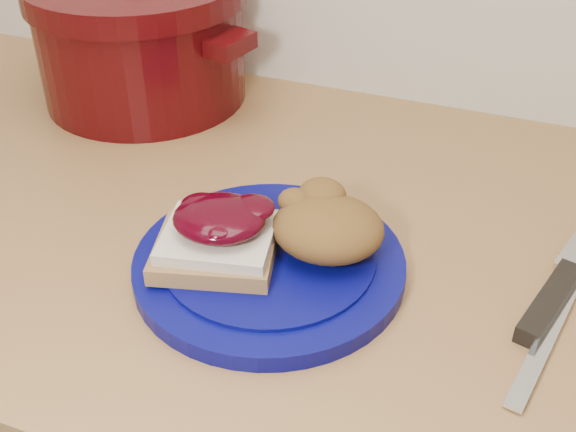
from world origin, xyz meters
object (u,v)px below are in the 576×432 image
(plate, at_px, (269,265))
(chef_knife, at_px, (566,278))
(butter_knife, at_px, (550,331))
(pepper_grinder, at_px, (138,53))
(dutch_oven, at_px, (141,38))

(plate, bearing_deg, chef_knife, 16.93)
(butter_knife, bearing_deg, pepper_grinder, 75.56)
(butter_knife, height_order, dutch_oven, dutch_oven)
(chef_knife, bearing_deg, butter_knife, -170.45)
(chef_knife, relative_size, dutch_oven, 0.88)
(butter_knife, bearing_deg, dutch_oven, 74.49)
(chef_knife, xyz_separation_m, pepper_grinder, (-0.52, 0.18, 0.06))
(plate, xyz_separation_m, pepper_grinder, (-0.28, 0.26, 0.06))
(plate, distance_m, pepper_grinder, 0.38)
(dutch_oven, bearing_deg, pepper_grinder, -83.17)
(butter_knife, height_order, pepper_grinder, pepper_grinder)
(butter_knife, xyz_separation_m, dutch_oven, (-0.52, 0.26, 0.07))
(chef_knife, relative_size, pepper_grinder, 2.25)
(plate, xyz_separation_m, chef_knife, (0.25, 0.07, 0.00))
(dutch_oven, bearing_deg, chef_knife, -20.50)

